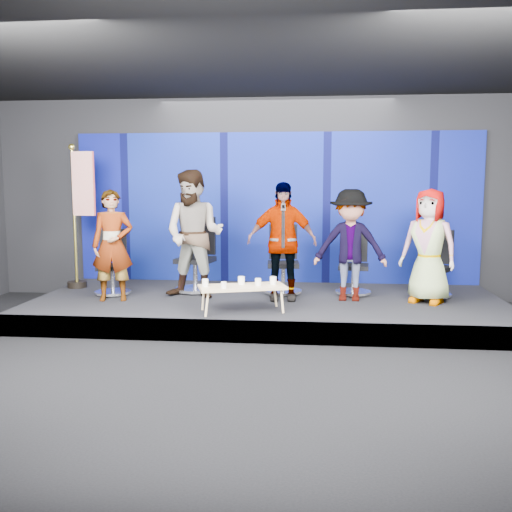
# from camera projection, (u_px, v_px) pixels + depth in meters

# --- Properties ---
(ground) EXTENTS (10.00, 10.00, 0.00)m
(ground) POSITION_uv_depth(u_px,v_px,m) (250.00, 369.00, 6.25)
(ground) COLOR black
(ground) RESTS_ON ground
(room_walls) EXTENTS (10.02, 8.02, 3.51)m
(room_walls) POSITION_uv_depth(u_px,v_px,m) (250.00, 144.00, 5.94)
(room_walls) COLOR black
(room_walls) RESTS_ON ground
(riser) EXTENTS (7.00, 3.00, 0.30)m
(riser) POSITION_uv_depth(u_px,v_px,m) (268.00, 307.00, 8.70)
(riser) COLOR black
(riser) RESTS_ON ground
(backdrop) EXTENTS (7.00, 0.08, 2.60)m
(backdrop) POSITION_uv_depth(u_px,v_px,m) (275.00, 208.00, 9.95)
(backdrop) COLOR #080C64
(backdrop) RESTS_ON riser
(chair_a) EXTENTS (0.68, 0.68, 1.01)m
(chair_a) POSITION_uv_depth(u_px,v_px,m) (113.00, 273.00, 8.92)
(chair_a) COLOR silver
(chair_a) RESTS_ON riser
(panelist_a) EXTENTS (0.67, 0.52, 1.64)m
(panelist_a) POSITION_uv_depth(u_px,v_px,m) (113.00, 245.00, 8.37)
(panelist_a) COLOR black
(panelist_a) RESTS_ON riser
(chair_b) EXTENTS (0.78, 0.78, 1.19)m
(chair_b) POSITION_uv_depth(u_px,v_px,m) (197.00, 267.00, 9.14)
(chair_b) COLOR silver
(chair_b) RESTS_ON riser
(panelist_b) EXTENTS (1.05, 0.88, 1.93)m
(panelist_b) POSITION_uv_depth(u_px,v_px,m) (194.00, 234.00, 8.56)
(panelist_b) COLOR black
(panelist_b) RESTS_ON riser
(chair_c) EXTENTS (0.65, 0.65, 1.08)m
(chair_c) POSITION_uv_depth(u_px,v_px,m) (283.00, 271.00, 8.98)
(chair_c) COLOR silver
(chair_c) RESTS_ON riser
(panelist_c) EXTENTS (1.05, 0.50, 1.75)m
(panelist_c) POSITION_uv_depth(u_px,v_px,m) (282.00, 241.00, 8.42)
(panelist_c) COLOR black
(panelist_c) RESTS_ON riser
(chair_d) EXTENTS (0.62, 0.62, 1.02)m
(chair_d) POSITION_uv_depth(u_px,v_px,m) (354.00, 273.00, 8.92)
(chair_d) COLOR silver
(chair_d) RESTS_ON riser
(panelist_d) EXTENTS (1.11, 0.70, 1.64)m
(panelist_d) POSITION_uv_depth(u_px,v_px,m) (350.00, 245.00, 8.38)
(panelist_d) COLOR black
(panelist_d) RESTS_ON riser
(chair_e) EXTENTS (0.79, 0.79, 1.02)m
(chair_e) POSITION_uv_depth(u_px,v_px,m) (435.00, 275.00, 8.72)
(chair_e) COLOR silver
(chair_e) RESTS_ON riser
(panelist_e) EXTENTS (0.96, 0.86, 1.65)m
(panelist_e) POSITION_uv_depth(u_px,v_px,m) (429.00, 246.00, 8.22)
(panelist_e) COLOR black
(panelist_e) RESTS_ON riser
(coffee_table) EXTENTS (1.25, 0.82, 0.36)m
(coffee_table) POSITION_uv_depth(u_px,v_px,m) (242.00, 288.00, 7.67)
(coffee_table) COLOR tan
(coffee_table) RESTS_ON riser
(mug_a) EXTENTS (0.08, 0.08, 0.10)m
(mug_a) POSITION_uv_depth(u_px,v_px,m) (205.00, 283.00, 7.61)
(mug_a) COLOR white
(mug_a) RESTS_ON coffee_table
(mug_b) EXTENTS (0.07, 0.07, 0.09)m
(mug_b) POSITION_uv_depth(u_px,v_px,m) (224.00, 285.00, 7.49)
(mug_b) COLOR white
(mug_b) RESTS_ON coffee_table
(mug_c) EXTENTS (0.09, 0.09, 0.11)m
(mug_c) POSITION_uv_depth(u_px,v_px,m) (241.00, 280.00, 7.77)
(mug_c) COLOR white
(mug_c) RESTS_ON coffee_table
(mug_d) EXTENTS (0.08, 0.08, 0.10)m
(mug_d) POSITION_uv_depth(u_px,v_px,m) (258.00, 282.00, 7.68)
(mug_d) COLOR white
(mug_d) RESTS_ON coffee_table
(mug_e) EXTENTS (0.09, 0.09, 0.11)m
(mug_e) POSITION_uv_depth(u_px,v_px,m) (273.00, 280.00, 7.77)
(mug_e) COLOR white
(mug_e) RESTS_ON coffee_table
(flag_stand) EXTENTS (0.54, 0.31, 2.37)m
(flag_stand) POSITION_uv_depth(u_px,v_px,m) (80.00, 212.00, 9.33)
(flag_stand) COLOR black
(flag_stand) RESTS_ON riser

